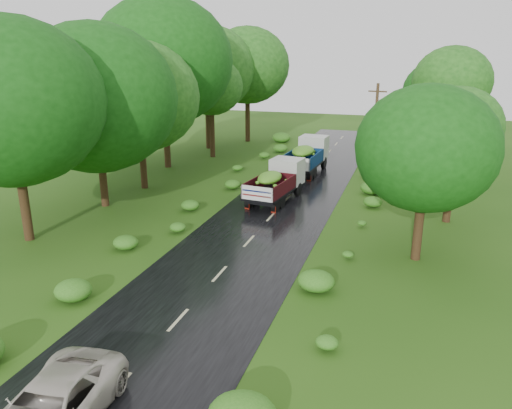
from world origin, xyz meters
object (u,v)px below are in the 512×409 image
at_px(truck_far, 308,154).
at_px(utility_pole, 374,135).
at_px(truck_near, 277,180).
at_px(car, 50,409).

height_order(truck_far, utility_pole, utility_pole).
bearing_deg(truck_far, truck_near, -88.17).
bearing_deg(utility_pole, truck_near, -125.76).
bearing_deg(utility_pole, car, -91.84).
bearing_deg(car, truck_near, 84.10).
xyz_separation_m(truck_near, truck_far, (0.24, 8.02, 0.10)).
distance_m(truck_near, car, 21.20).
bearing_deg(truck_near, car, -83.01).
bearing_deg(truck_far, utility_pole, -24.23).
xyz_separation_m(truck_near, utility_pole, (5.41, 5.30, 2.30)).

